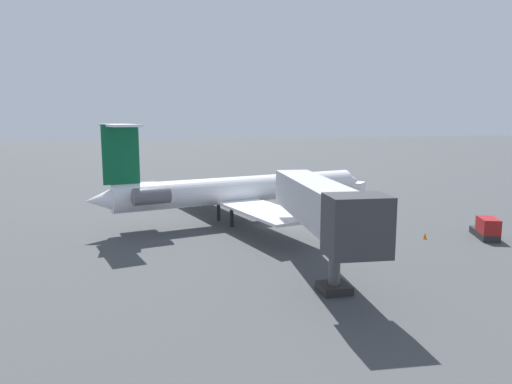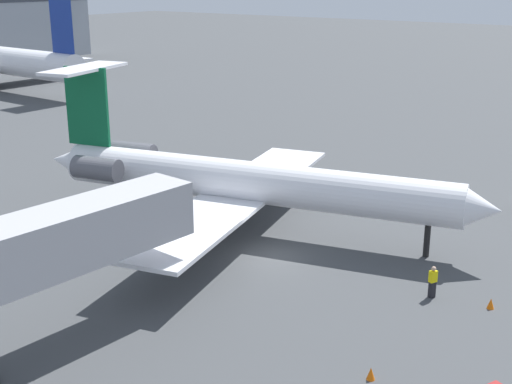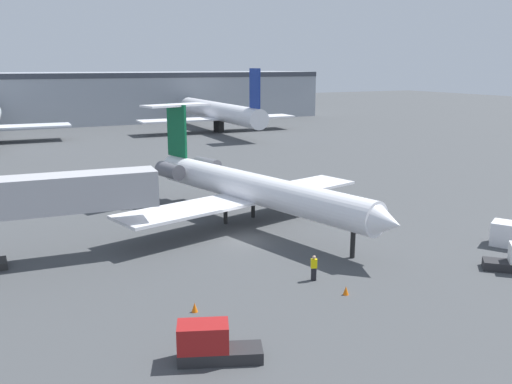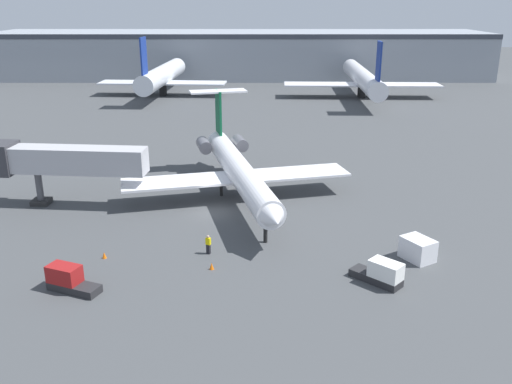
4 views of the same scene
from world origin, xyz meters
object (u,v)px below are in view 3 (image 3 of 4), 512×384
object	(u,v)px
cargo_container_uld	(510,234)
traffic_cone_near	(195,307)
parked_airliner_west_mid	(219,112)
traffic_cone_mid	(346,290)
regional_jet	(247,186)
ground_crew_marshaller	(314,268)
jet_bridge	(24,198)
baggage_tug_trailing	(211,344)

from	to	relation	value
cargo_container_uld	traffic_cone_near	bearing A→B (deg)	179.58
parked_airliner_west_mid	cargo_container_uld	bearing A→B (deg)	-96.98
cargo_container_uld	traffic_cone_mid	xyz separation A→B (m)	(-16.81, -1.79, -0.64)
regional_jet	ground_crew_marshaller	distance (m)	14.26
ground_crew_marshaller	parked_airliner_west_mid	size ratio (longest dim) A/B	0.04
traffic_cone_mid	parked_airliner_west_mid	size ratio (longest dim) A/B	0.01
cargo_container_uld	regional_jet	bearing A→B (deg)	135.63
regional_jet	cargo_container_uld	size ratio (longest dim) A/B	9.32
regional_jet	cargo_container_uld	world-z (taller)	regional_jet
traffic_cone_mid	cargo_container_uld	bearing A→B (deg)	6.09
jet_bridge	traffic_cone_mid	world-z (taller)	jet_bridge
parked_airliner_west_mid	traffic_cone_mid	bearing A→B (deg)	-108.21
baggage_tug_trailing	cargo_container_uld	distance (m)	27.51
baggage_tug_trailing	cargo_container_uld	world-z (taller)	baggage_tug_trailing
ground_crew_marshaller	traffic_cone_mid	distance (m)	2.94
traffic_cone_near	baggage_tug_trailing	bearing A→B (deg)	-102.79
jet_bridge	traffic_cone_mid	distance (m)	22.54
ground_crew_marshaller	traffic_cone_near	distance (m)	8.63
cargo_container_uld	ground_crew_marshaller	bearing A→B (deg)	176.52
baggage_tug_trailing	traffic_cone_near	world-z (taller)	baggage_tug_trailing
jet_bridge	baggage_tug_trailing	size ratio (longest dim) A/B	3.84
baggage_tug_trailing	traffic_cone_mid	bearing A→B (deg)	17.64
traffic_cone_near	traffic_cone_mid	world-z (taller)	same
regional_jet	parked_airliner_west_mid	bearing A→B (deg)	68.62
jet_bridge	baggage_tug_trailing	xyz separation A→B (m)	(6.38, -17.80, -3.96)
ground_crew_marshaller	cargo_container_uld	bearing A→B (deg)	-3.48
baggage_tug_trailing	traffic_cone_near	xyz separation A→B (m)	(1.19, 5.24, -0.56)
cargo_container_uld	jet_bridge	bearing A→B (deg)	159.11
traffic_cone_near	parked_airliner_west_mid	distance (m)	86.06
jet_bridge	ground_crew_marshaller	xyz separation A→B (m)	(16.13, -11.71, -3.94)
jet_bridge	cargo_container_uld	world-z (taller)	jet_bridge
ground_crew_marshaller	cargo_container_uld	world-z (taller)	cargo_container_uld
regional_jet	cargo_container_uld	xyz separation A→B (m)	(15.27, -14.94, -2.45)
ground_crew_marshaller	baggage_tug_trailing	xyz separation A→B (m)	(-9.76, -6.10, -0.02)
jet_bridge	ground_crew_marshaller	world-z (taller)	jet_bridge
jet_bridge	traffic_cone_mid	xyz separation A→B (m)	(16.61, -14.55, -4.52)
traffic_cone_mid	ground_crew_marshaller	bearing A→B (deg)	99.61
regional_jet	jet_bridge	world-z (taller)	regional_jet
cargo_container_uld	traffic_cone_mid	world-z (taller)	cargo_container_uld
traffic_cone_mid	regional_jet	bearing A→B (deg)	84.76
cargo_container_uld	traffic_cone_near	distance (m)	25.86
jet_bridge	traffic_cone_near	bearing A→B (deg)	-58.95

